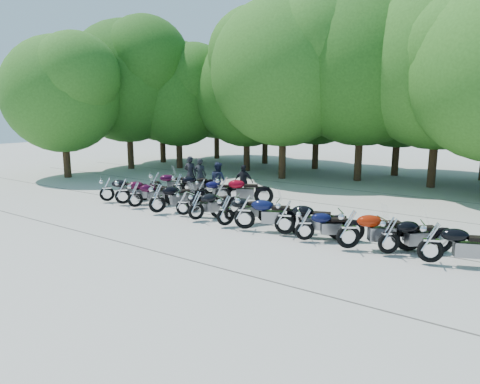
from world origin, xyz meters
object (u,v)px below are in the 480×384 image
Objects in this scene: rider_0 at (190,174)px; rider_1 at (218,180)px; motorcycle_6 at (225,210)px; motorcycle_12 at (431,241)px; rider_2 at (244,182)px; motorcycle_3 at (157,197)px; motorcycle_13 at (155,182)px; motorcycle_7 at (245,211)px; motorcycle_8 at (285,216)px; motorcycle_15 at (201,189)px; motorcycle_9 at (305,223)px; motorcycle_5 at (196,205)px; motorcycle_10 at (349,228)px; motorcycle_14 at (178,185)px; motorcycle_2 at (135,194)px; motorcycle_4 at (183,202)px; motorcycle_0 at (107,188)px; motorcycle_11 at (389,234)px; rider_3 at (200,175)px; motorcycle_16 at (223,189)px; motorcycle_1 at (123,190)px.

rider_0 reaches higher than rider_1.
motorcycle_12 is at bearing -147.19° from motorcycle_6.
rider_2 is (3.31, 0.05, -0.11)m from rider_0.
motorcycle_13 is (-2.89, 2.73, -0.05)m from motorcycle_3.
motorcycle_7 is 1.48m from motorcycle_8.
motorcycle_15 is at bearing -7.56° from motorcycle_6.
motorcycle_9 is 7.63m from rider_1.
rider_2 is (-0.90, 4.54, 0.16)m from motorcycle_5.
motorcycle_5 is 0.94× the size of motorcycle_8.
motorcycle_3 is 1.15× the size of motorcycle_9.
motorcycle_10 is 9.90m from motorcycle_14.
motorcycle_6 reaches higher than motorcycle_9.
motorcycle_12 reaches higher than motorcycle_2.
rider_2 is at bearing -22.41° from motorcycle_4.
motorcycle_2 is at bearing 116.59° from motorcycle_14.
motorcycle_2 is at bearing 20.80° from motorcycle_5.
rider_1 is (-6.52, 3.96, 0.25)m from motorcycle_9.
motorcycle_8 is at bearing 126.54° from rider_2.
motorcycle_6 is 1.34× the size of rider_1.
motorcycle_13 is 1.42m from motorcycle_14.
motorcycle_0 is 1.00× the size of motorcycle_11.
motorcycle_12 is 1.37× the size of rider_3.
motorcycle_0 is at bearing 54.21° from motorcycle_9.
motorcycle_6 is 6.74m from rider_3.
motorcycle_11 is at bearing -137.68° from motorcycle_16.
motorcycle_2 is 1.00× the size of motorcycle_13.
motorcycle_3 is at bearing 90.57° from rider_3.
motorcycle_11 is at bearing 141.82° from rider_0.
motorcycle_2 is 2.63m from motorcycle_4.
motorcycle_10 is (1.46, -0.04, 0.10)m from motorcycle_9.
motorcycle_13 is at bearing -17.95° from motorcycle_3.
motorcycle_5 is at bearing 65.21° from motorcycle_7.
motorcycle_7 is 1.48× the size of rider_1.
motorcycle_5 is at bearing 30.63° from motorcycle_6.
rider_3 is (-4.97, 4.55, 0.23)m from motorcycle_6.
motorcycle_3 reaches higher than motorcycle_8.
motorcycle_12 reaches higher than motorcycle_5.
motorcycle_12 reaches higher than motorcycle_1.
motorcycle_12 is at bearing 174.65° from rider_1.
rider_0 is at bearing -23.64° from motorcycle_5.
motorcycle_11 is 1.33× the size of rider_1.
motorcycle_3 is 4.73m from rider_2.
motorcycle_8 reaches higher than motorcycle_1.
motorcycle_16 is at bearing -111.53° from motorcycle_0.
motorcycle_9 is 1.25× the size of rider_1.
motorcycle_2 is 0.94× the size of motorcycle_8.
rider_0 is 1.06× the size of rider_1.
rider_1 reaches higher than motorcycle_4.
rider_3 reaches higher than motorcycle_11.
motorcycle_0 is at bearing 54.84° from motorcycle_10.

